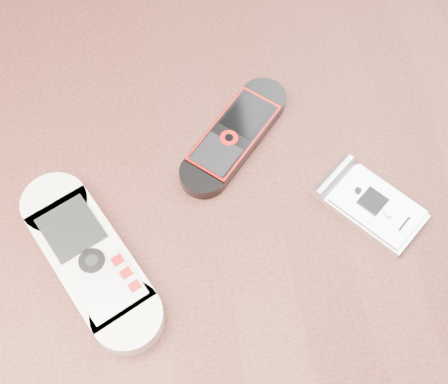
{
  "coord_description": "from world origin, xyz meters",
  "views": [
    {
      "loc": [
        -0.03,
        -0.26,
        1.25
      ],
      "look_at": [
        0.01,
        0.0,
        0.76
      ],
      "focal_mm": 50.0,
      "sensor_mm": 36.0,
      "label": 1
    }
  ],
  "objects": [
    {
      "name": "ground",
      "position": [
        0.0,
        0.0,
        0.0
      ],
      "size": [
        4.0,
        4.0,
        0.0
      ],
      "primitive_type": "plane",
      "color": "#472B19",
      "rests_on": "ground"
    },
    {
      "name": "motorola_razr",
      "position": [
        0.14,
        -0.03,
        0.76
      ],
      "size": [
        0.1,
        0.11,
        0.01
      ],
      "primitive_type": "cube",
      "rotation": [
        0.0,
        0.0,
        0.72
      ],
      "color": "silver",
      "rests_on": "table"
    },
    {
      "name": "nokia_black_red",
      "position": [
        0.02,
        0.06,
        0.76
      ],
      "size": [
        0.13,
        0.14,
        0.01
      ],
      "primitive_type": "cube",
      "rotation": [
        0.0,
        0.0,
        -0.72
      ],
      "color": "black",
      "rests_on": "table"
    },
    {
      "name": "nokia_white",
      "position": [
        -0.12,
        -0.05,
        0.76
      ],
      "size": [
        0.14,
        0.19,
        0.02
      ],
      "primitive_type": "cube",
      "rotation": [
        0.0,
        0.0,
        0.49
      ],
      "color": "white",
      "rests_on": "table"
    },
    {
      "name": "table",
      "position": [
        0.0,
        0.0,
        0.64
      ],
      "size": [
        1.2,
        0.8,
        0.75
      ],
      "color": "black",
      "rests_on": "ground"
    }
  ]
}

